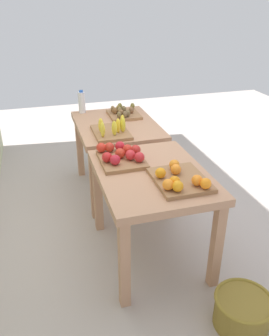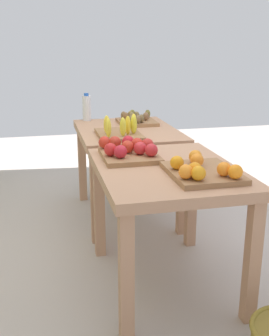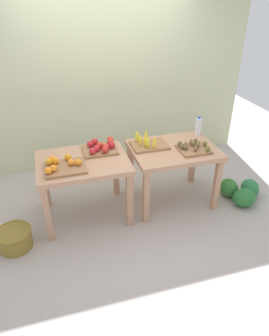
% 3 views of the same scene
% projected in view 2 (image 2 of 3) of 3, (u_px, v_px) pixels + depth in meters
% --- Properties ---
extents(ground_plane, '(8.00, 8.00, 0.00)m').
position_uv_depth(ground_plane, '(143.00, 243.00, 3.18)').
color(ground_plane, '#AEA39C').
extents(display_table_left, '(1.04, 0.80, 0.77)m').
position_uv_depth(display_table_left, '(166.00, 185.00, 2.47)').
color(display_table_left, tan).
rests_on(display_table_left, ground_plane).
extents(display_table_right, '(1.04, 0.80, 0.77)m').
position_uv_depth(display_table_right, '(127.00, 142.00, 3.51)').
color(display_table_right, tan).
rests_on(display_table_right, ground_plane).
extents(orange_bin, '(0.44, 0.36, 0.11)m').
position_uv_depth(orange_bin, '(202.00, 170.00, 2.24)').
color(orange_bin, '#996C46').
rests_on(orange_bin, display_table_left).
extents(apple_bin, '(0.41, 0.37, 0.11)m').
position_uv_depth(apple_bin, '(129.00, 150.00, 2.62)').
color(apple_bin, '#996C46').
rests_on(apple_bin, display_table_left).
extents(banana_crate, '(0.44, 0.32, 0.17)m').
position_uv_depth(banana_crate, '(120.00, 132.00, 3.17)').
color(banana_crate, '#996C46').
rests_on(banana_crate, display_table_right).
extents(kiwi_bin, '(0.36, 0.32, 0.10)m').
position_uv_depth(kiwi_bin, '(136.00, 120.00, 3.68)').
color(kiwi_bin, '#996C46').
rests_on(kiwi_bin, display_table_right).
extents(water_bottle, '(0.08, 0.08, 0.25)m').
position_uv_depth(water_bottle, '(87.00, 108.00, 3.81)').
color(water_bottle, silver).
rests_on(water_bottle, display_table_right).
extents(watermelon_pile, '(0.58, 0.59, 0.25)m').
position_uv_depth(watermelon_pile, '(133.00, 170.00, 4.57)').
color(watermelon_pile, '#246D3A').
rests_on(watermelon_pile, ground_plane).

